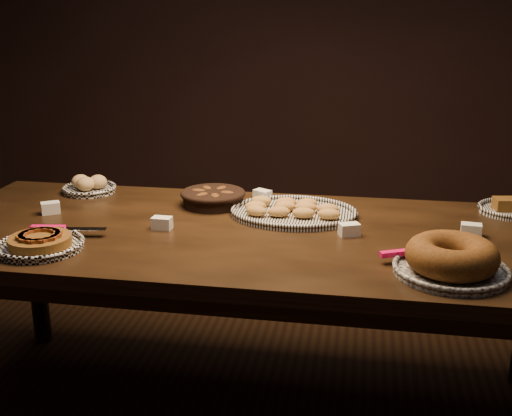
% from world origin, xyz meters
% --- Properties ---
extents(ground, '(5.00, 5.00, 0.00)m').
position_xyz_m(ground, '(0.00, 0.00, 0.00)').
color(ground, black).
rests_on(ground, ground).
extents(buffet_table, '(2.40, 1.00, 0.75)m').
position_xyz_m(buffet_table, '(0.00, 0.00, 0.68)').
color(buffet_table, black).
rests_on(buffet_table, ground).
extents(apple_tart_plate, '(0.31, 0.32, 0.06)m').
position_xyz_m(apple_tart_plate, '(-0.66, -0.30, 0.77)').
color(apple_tart_plate, white).
rests_on(apple_tart_plate, buffet_table).
extents(madeleine_platter, '(0.49, 0.39, 0.05)m').
position_xyz_m(madeleine_platter, '(0.13, 0.20, 0.77)').
color(madeleine_platter, black).
rests_on(madeleine_platter, buffet_table).
extents(bundt_cake_plate, '(0.39, 0.35, 0.11)m').
position_xyz_m(bundt_cake_plate, '(0.66, -0.29, 0.80)').
color(bundt_cake_plate, black).
rests_on(bundt_cake_plate, buffet_table).
extents(croissant_basket, '(0.32, 0.32, 0.07)m').
position_xyz_m(croissant_basket, '(-0.21, 0.28, 0.79)').
color(croissant_basket, black).
rests_on(croissant_basket, buffet_table).
extents(bread_roll_plate, '(0.23, 0.23, 0.07)m').
position_xyz_m(bread_roll_plate, '(-0.79, 0.38, 0.78)').
color(bread_roll_plate, white).
rests_on(bread_roll_plate, buffet_table).
extents(loaf_plate, '(0.25, 0.25, 0.06)m').
position_xyz_m(loaf_plate, '(0.97, 0.38, 0.77)').
color(loaf_plate, black).
rests_on(loaf_plate, buffet_table).
extents(tent_cards, '(1.66, 0.48, 0.04)m').
position_xyz_m(tent_cards, '(-0.01, 0.10, 0.77)').
color(tent_cards, white).
rests_on(tent_cards, buffet_table).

